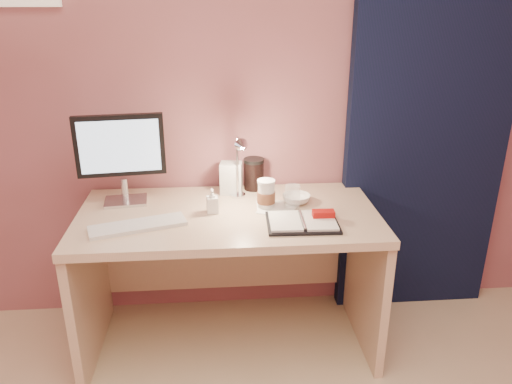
{
  "coord_description": "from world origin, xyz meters",
  "views": [
    {
      "loc": [
        -0.04,
        -0.75,
        1.68
      ],
      "look_at": [
        0.13,
        1.33,
        0.85
      ],
      "focal_mm": 35.0,
      "sensor_mm": 36.0,
      "label": 1
    }
  ],
  "objects": [
    {
      "name": "coffee_cup",
      "position": [
        0.18,
        1.43,
        0.8
      ],
      "size": [
        0.09,
        0.09,
        0.14
      ],
      "color": "silver",
      "rests_on": "desk"
    },
    {
      "name": "keyboard",
      "position": [
        -0.4,
        1.26,
        0.74
      ],
      "size": [
        0.43,
        0.24,
        0.02
      ],
      "primitive_type": "cube",
      "rotation": [
        0.0,
        0.0,
        0.3
      ],
      "color": "silver",
      "rests_on": "desk"
    },
    {
      "name": "clear_cup",
      "position": [
        0.3,
        1.38,
        0.79
      ],
      "size": [
        0.07,
        0.07,
        0.13
      ],
      "primitive_type": "cylinder",
      "color": "white",
      "rests_on": "desk"
    },
    {
      "name": "desk",
      "position": [
        0.0,
        1.45,
        0.5
      ],
      "size": [
        1.4,
        0.7,
        0.73
      ],
      "color": "tan",
      "rests_on": "ground"
    },
    {
      "name": "planner",
      "position": [
        0.33,
        1.23,
        0.74
      ],
      "size": [
        0.32,
        0.25,
        0.05
      ],
      "rotation": [
        0.0,
        0.0,
        -0.03
      ],
      "color": "black",
      "rests_on": "desk"
    },
    {
      "name": "product_box",
      "position": [
        0.02,
        1.63,
        0.81
      ],
      "size": [
        0.12,
        0.1,
        0.16
      ],
      "primitive_type": "cube",
      "rotation": [
        0.0,
        0.0,
        -0.14
      ],
      "color": "silver",
      "rests_on": "desk"
    },
    {
      "name": "desk_lamp",
      "position": [
        0.04,
        1.49,
        0.94
      ],
      "size": [
        0.09,
        0.21,
        0.33
      ],
      "rotation": [
        0.0,
        0.0,
        0.13
      ],
      "color": "silver",
      "rests_on": "desk"
    },
    {
      "name": "monitor",
      "position": [
        -0.49,
        1.54,
        0.99
      ],
      "size": [
        0.41,
        0.17,
        0.44
      ],
      "rotation": [
        0.0,
        0.0,
        0.11
      ],
      "color": "silver",
      "rests_on": "desk"
    },
    {
      "name": "bowl",
      "position": [
        0.34,
        1.47,
        0.75
      ],
      "size": [
        0.14,
        0.14,
        0.04
      ],
      "primitive_type": "imported",
      "rotation": [
        0.0,
        0.0,
        -0.04
      ],
      "color": "white",
      "rests_on": "desk"
    },
    {
      "name": "dark_jar",
      "position": [
        0.14,
        1.68,
        0.8
      ],
      "size": [
        0.1,
        0.1,
        0.15
      ],
      "primitive_type": "cylinder",
      "color": "black",
      "rests_on": "desk"
    },
    {
      "name": "paper_b",
      "position": [
        0.23,
        1.4,
        0.73
      ],
      "size": [
        0.21,
        0.21,
        0.0
      ],
      "primitive_type": "cube",
      "rotation": [
        0.0,
        0.0,
        -0.43
      ],
      "color": "white",
      "rests_on": "desk"
    },
    {
      "name": "lotion_bottle",
      "position": [
        -0.07,
        1.39,
        0.79
      ],
      "size": [
        0.06,
        0.06,
        0.12
      ],
      "primitive_type": "imported",
      "rotation": [
        0.0,
        0.0,
        0.08
      ],
      "color": "silver",
      "rests_on": "desk"
    },
    {
      "name": "paper_a",
      "position": [
        0.22,
        1.43,
        0.73
      ],
      "size": [
        0.16,
        0.16,
        0.0
      ],
      "primitive_type": "cube",
      "rotation": [
        0.0,
        0.0,
        -0.03
      ],
      "color": "white",
      "rests_on": "desk"
    },
    {
      "name": "room",
      "position": [
        0.95,
        1.69,
        1.14
      ],
      "size": [
        3.5,
        3.5,
        3.5
      ],
      "color": "#C6B28E",
      "rests_on": "ground"
    }
  ]
}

